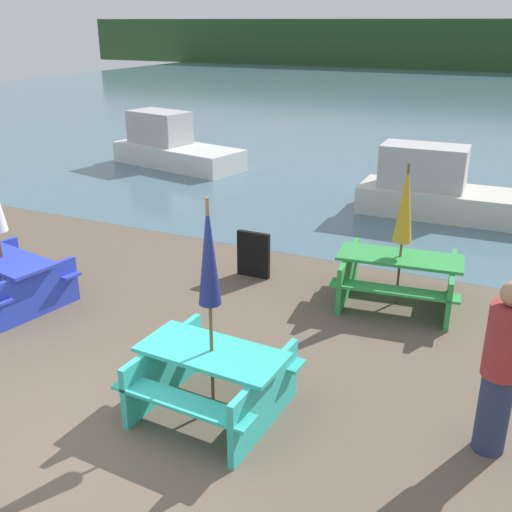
{
  "coord_description": "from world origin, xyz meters",
  "views": [
    {
      "loc": [
        3.51,
        -3.57,
        3.86
      ],
      "look_at": [
        0.25,
        3.33,
        0.85
      ],
      "focal_mm": 42.0,
      "sensor_mm": 36.0,
      "label": 1
    }
  ],
  "objects_px": {
    "picnic_table_blue": "(5,275)",
    "picnic_table_teal": "(212,375)",
    "person": "(501,369)",
    "picnic_table_green": "(399,274)",
    "umbrella_gold": "(405,204)",
    "boat_second": "(172,146)",
    "signboard": "(253,255)",
    "umbrella_navy": "(209,255)",
    "boat": "(444,191)"
  },
  "relations": [
    {
      "from": "picnic_table_blue",
      "to": "picnic_table_teal",
      "type": "bearing_deg",
      "value": -14.17
    },
    {
      "from": "picnic_table_teal",
      "to": "person",
      "type": "height_order",
      "value": "person"
    },
    {
      "from": "picnic_table_green",
      "to": "umbrella_gold",
      "type": "xyz_separation_m",
      "value": [
        0.0,
        0.0,
        1.05
      ]
    },
    {
      "from": "picnic_table_teal",
      "to": "picnic_table_blue",
      "type": "bearing_deg",
      "value": 165.83
    },
    {
      "from": "picnic_table_green",
      "to": "umbrella_gold",
      "type": "distance_m",
      "value": 1.05
    },
    {
      "from": "picnic_table_teal",
      "to": "boat_second",
      "type": "relative_size",
      "value": 0.39
    },
    {
      "from": "picnic_table_teal",
      "to": "signboard",
      "type": "xyz_separation_m",
      "value": [
        -1.16,
        3.42,
        -0.07
      ]
    },
    {
      "from": "umbrella_navy",
      "to": "person",
      "type": "bearing_deg",
      "value": 12.7
    },
    {
      "from": "picnic_table_blue",
      "to": "umbrella_navy",
      "type": "height_order",
      "value": "umbrella_navy"
    },
    {
      "from": "picnic_table_teal",
      "to": "umbrella_gold",
      "type": "bearing_deg",
      "value": 71.48
    },
    {
      "from": "boat",
      "to": "person",
      "type": "distance_m",
      "value": 7.66
    },
    {
      "from": "picnic_table_green",
      "to": "person",
      "type": "height_order",
      "value": "person"
    },
    {
      "from": "picnic_table_green",
      "to": "boat",
      "type": "bearing_deg",
      "value": 91.15
    },
    {
      "from": "umbrella_navy",
      "to": "boat",
      "type": "relative_size",
      "value": 0.59
    },
    {
      "from": "person",
      "to": "signboard",
      "type": "bearing_deg",
      "value": 143.82
    },
    {
      "from": "picnic_table_blue",
      "to": "boat",
      "type": "relative_size",
      "value": 0.48
    },
    {
      "from": "boat",
      "to": "picnic_table_blue",
      "type": "bearing_deg",
      "value": -127.24
    },
    {
      "from": "umbrella_navy",
      "to": "picnic_table_green",
      "type": "bearing_deg",
      "value": 71.48
    },
    {
      "from": "umbrella_navy",
      "to": "umbrella_gold",
      "type": "height_order",
      "value": "umbrella_navy"
    },
    {
      "from": "umbrella_gold",
      "to": "person",
      "type": "xyz_separation_m",
      "value": [
        1.54,
        -2.83,
        -0.61
      ]
    },
    {
      "from": "umbrella_navy",
      "to": "umbrella_gold",
      "type": "xyz_separation_m",
      "value": [
        1.15,
        3.44,
        -0.27
      ]
    },
    {
      "from": "boat",
      "to": "person",
      "type": "xyz_separation_m",
      "value": [
        1.63,
        -7.47,
        0.36
      ]
    },
    {
      "from": "picnic_table_blue",
      "to": "umbrella_gold",
      "type": "xyz_separation_m",
      "value": [
        5.13,
        2.43,
        1.06
      ]
    },
    {
      "from": "person",
      "to": "signboard",
      "type": "xyz_separation_m",
      "value": [
        -3.85,
        2.82,
        -0.51
      ]
    },
    {
      "from": "boat_second",
      "to": "umbrella_navy",
      "type": "bearing_deg",
      "value": -43.33
    },
    {
      "from": "umbrella_gold",
      "to": "boat",
      "type": "height_order",
      "value": "umbrella_gold"
    },
    {
      "from": "person",
      "to": "signboard",
      "type": "relative_size",
      "value": 2.35
    },
    {
      "from": "umbrella_navy",
      "to": "boat",
      "type": "xyz_separation_m",
      "value": [
        1.06,
        8.08,
        -1.25
      ]
    },
    {
      "from": "picnic_table_teal",
      "to": "picnic_table_green",
      "type": "bearing_deg",
      "value": 71.48
    },
    {
      "from": "picnic_table_blue",
      "to": "umbrella_navy",
      "type": "xyz_separation_m",
      "value": [
        3.98,
        -1.01,
        1.33
      ]
    },
    {
      "from": "boat",
      "to": "person",
      "type": "height_order",
      "value": "person"
    },
    {
      "from": "picnic_table_teal",
      "to": "umbrella_navy",
      "type": "distance_m",
      "value": 1.33
    },
    {
      "from": "signboard",
      "to": "picnic_table_green",
      "type": "bearing_deg",
      "value": 0.34
    },
    {
      "from": "umbrella_navy",
      "to": "boat",
      "type": "distance_m",
      "value": 8.24
    },
    {
      "from": "boat_second",
      "to": "signboard",
      "type": "height_order",
      "value": "boat_second"
    },
    {
      "from": "picnic_table_blue",
      "to": "boat_second",
      "type": "bearing_deg",
      "value": 107.43
    },
    {
      "from": "umbrella_navy",
      "to": "umbrella_gold",
      "type": "relative_size",
      "value": 1.13
    },
    {
      "from": "picnic_table_blue",
      "to": "umbrella_navy",
      "type": "bearing_deg",
      "value": -14.17
    },
    {
      "from": "picnic_table_blue",
      "to": "umbrella_gold",
      "type": "distance_m",
      "value": 5.78
    },
    {
      "from": "picnic_table_teal",
      "to": "umbrella_gold",
      "type": "relative_size",
      "value": 0.76
    },
    {
      "from": "picnic_table_blue",
      "to": "umbrella_gold",
      "type": "bearing_deg",
      "value": 25.34
    },
    {
      "from": "boat",
      "to": "picnic_table_green",
      "type": "bearing_deg",
      "value": -90.62
    },
    {
      "from": "picnic_table_green",
      "to": "boat_second",
      "type": "bearing_deg",
      "value": 141.5
    },
    {
      "from": "picnic_table_teal",
      "to": "boat",
      "type": "height_order",
      "value": "boat"
    },
    {
      "from": "picnic_table_blue",
      "to": "umbrella_navy",
      "type": "distance_m",
      "value": 4.32
    },
    {
      "from": "picnic_table_blue",
      "to": "picnic_table_green",
      "type": "bearing_deg",
      "value": 25.34
    },
    {
      "from": "umbrella_gold",
      "to": "picnic_table_green",
      "type": "bearing_deg",
      "value": -90.0
    },
    {
      "from": "umbrella_navy",
      "to": "signboard",
      "type": "height_order",
      "value": "umbrella_navy"
    },
    {
      "from": "umbrella_navy",
      "to": "person",
      "type": "height_order",
      "value": "umbrella_navy"
    },
    {
      "from": "signboard",
      "to": "person",
      "type": "bearing_deg",
      "value": -36.18
    }
  ]
}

